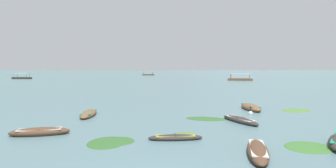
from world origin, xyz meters
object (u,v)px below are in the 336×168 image
at_px(mooring_buoy, 251,113).
at_px(rowboat_6, 258,151).
at_px(rowboat_2, 240,120).
at_px(rowboat_1, 175,138).
at_px(ferry_0, 22,78).
at_px(rowboat_3, 89,114).
at_px(rowboat_4, 251,107).
at_px(ferry_2, 148,75).
at_px(ferry_1, 240,79).
at_px(rowboat_5, 40,132).

bearing_deg(mooring_buoy, rowboat_6, -110.56).
bearing_deg(rowboat_2, rowboat_1, -139.95).
distance_m(ferry_0, mooring_buoy, 106.10).
height_order(rowboat_3, rowboat_4, rowboat_4).
relative_size(rowboat_4, ferry_2, 0.55).
bearing_deg(rowboat_6, ferry_0, 118.85).
bearing_deg(ferry_2, rowboat_3, -92.57).
relative_size(rowboat_2, rowboat_4, 0.93).
bearing_deg(rowboat_3, ferry_2, 87.43).
xyz_separation_m(rowboat_3, ferry_2, (6.57, 146.71, 0.28)).
distance_m(rowboat_3, ferry_1, 75.95).
bearing_deg(ferry_2, rowboat_1, -90.04).
xyz_separation_m(rowboat_4, ferry_1, (22.28, 63.92, 0.23)).
relative_size(rowboat_2, rowboat_3, 1.00).
relative_size(ferry_0, ferry_1, 0.86).
xyz_separation_m(rowboat_3, ferry_1, (37.35, 66.13, 0.28)).
bearing_deg(ferry_0, ferry_1, -14.94).
bearing_deg(rowboat_3, rowboat_1, -51.67).
bearing_deg(rowboat_2, ferry_0, 121.63).
xyz_separation_m(rowboat_1, ferry_2, (0.10, 154.91, 0.33)).
bearing_deg(ferry_1, rowboat_4, -109.22).
distance_m(ferry_1, ferry_2, 86.27).
height_order(rowboat_4, ferry_0, ferry_0).
relative_size(rowboat_4, ferry_0, 0.56).
distance_m(rowboat_4, rowboat_6, 14.26).
xyz_separation_m(rowboat_1, rowboat_2, (5.36, 4.50, 0.03)).
distance_m(rowboat_3, rowboat_6, 14.93).
bearing_deg(rowboat_2, rowboat_3, 162.70).
xyz_separation_m(rowboat_4, mooring_buoy, (-1.10, -2.67, -0.12)).
bearing_deg(rowboat_5, mooring_buoy, 21.19).
bearing_deg(mooring_buoy, rowboat_1, -134.08).
bearing_deg(rowboat_2, mooring_buoy, 56.60).
xyz_separation_m(rowboat_5, ferry_2, (8.08, 153.17, 0.27)).
bearing_deg(rowboat_5, rowboat_2, 11.73).
height_order(ferry_2, mooring_buoy, ferry_2).
bearing_deg(rowboat_4, rowboat_3, -171.67).
height_order(ferry_0, ferry_2, same).
distance_m(rowboat_4, ferry_2, 144.76).
xyz_separation_m(ferry_0, mooring_buoy, (58.59, -88.46, -0.36)).
distance_m(rowboat_1, rowboat_6, 4.55).
bearing_deg(rowboat_2, ferry_2, 92.00).
xyz_separation_m(rowboat_3, rowboat_6, (9.97, -11.11, -0.00)).
distance_m(rowboat_1, ferry_2, 154.91).
bearing_deg(mooring_buoy, rowboat_3, 178.12).
bearing_deg(mooring_buoy, ferry_0, 123.52).
bearing_deg(rowboat_2, rowboat_5, -168.27).
xyz_separation_m(rowboat_3, rowboat_5, (-1.51, -6.46, 0.01)).
xyz_separation_m(ferry_0, ferry_2, (51.20, 58.72, 0.00)).
bearing_deg(mooring_buoy, ferry_2, 92.88).
relative_size(rowboat_1, rowboat_6, 0.78).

